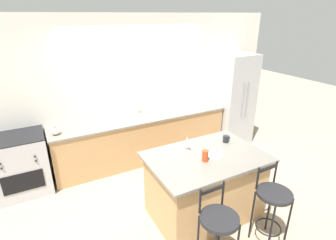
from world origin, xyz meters
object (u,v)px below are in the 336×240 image
wine_glass (187,141)px  bar_stool_far (272,202)px  dinner_plate (215,155)px  coffee_mug (226,139)px  refrigerator (232,99)px  oven_range (22,164)px  tumbler_cup (205,156)px  pumpkin_decoration (55,131)px  bar_stool_near (218,227)px

wine_glass → bar_stool_far: bearing=-61.8°
dinner_plate → coffee_mug: (0.38, 0.24, 0.04)m
dinner_plate → wine_glass: 0.41m
refrigerator → wine_glass: (-2.05, -1.48, 0.12)m
refrigerator → coffee_mug: bearing=-132.8°
refrigerator → wine_glass: 2.53m
oven_range → tumbler_cup: (2.14, -1.87, 0.53)m
wine_glass → coffee_mug: (0.63, -0.05, -0.10)m
tumbler_cup → dinner_plate: bearing=14.1°
dinner_plate → oven_range: bearing=142.2°
coffee_mug → pumpkin_decoration: coffee_mug is taller
bar_stool_far → coffee_mug: size_ratio=8.64×
bar_stool_near → pumpkin_decoration: (-1.26, 2.56, 0.34)m
refrigerator → pumpkin_decoration: refrigerator is taller
tumbler_cup → pumpkin_decoration: tumbler_cup is taller
bar_stool_far → dinner_plate: bar_stool_far is taller
refrigerator → pumpkin_decoration: (-3.57, 0.02, -0.02)m
coffee_mug → tumbler_cup: size_ratio=0.82×
pumpkin_decoration → tumbler_cup: bearing=-49.3°
coffee_mug → pumpkin_decoration: (-2.16, 1.54, -0.04)m
coffee_mug → bar_stool_far: bearing=-94.4°
tumbler_cup → oven_range: bearing=138.8°
bar_stool_near → dinner_plate: (0.52, 0.77, 0.34)m
bar_stool_near → wine_glass: bearing=75.9°
dinner_plate → pumpkin_decoration: size_ratio=1.59×
bar_stool_near → bar_stool_far: size_ratio=1.00×
oven_range → pumpkin_decoration: (0.56, -0.04, 0.47)m
refrigerator → oven_range: refrigerator is taller
bar_stool_far → wine_glass: wine_glass is taller
bar_stool_far → tumbler_cup: size_ratio=7.09×
bar_stool_far → coffee_mug: (0.08, 0.99, 0.38)m
coffee_mug → pumpkin_decoration: bearing=144.4°
dinner_plate → coffee_mug: bearing=32.9°
refrigerator → bar_stool_far: refrigerator is taller
bar_stool_near → wine_glass: wine_glass is taller
pumpkin_decoration → wine_glass: bearing=-44.4°
dinner_plate → coffee_mug: coffee_mug is taller
refrigerator → coffee_mug: (-1.41, -1.53, 0.02)m
bar_stool_near → dinner_plate: 0.99m
refrigerator → oven_range: bearing=179.2°
bar_stool_far → wine_glass: 1.27m
refrigerator → tumbler_cup: 2.70m
refrigerator → wine_glass: size_ratio=9.44×
bar_stool_near → wine_glass: 1.19m
refrigerator → tumbler_cup: size_ratio=13.10×
wine_glass → pumpkin_decoration: wine_glass is taller
bar_stool_far → dinner_plate: bearing=111.9°
bar_stool_near → coffee_mug: 1.41m
wine_glass → tumbler_cup: wine_glass is taller
refrigerator → wine_glass: bearing=-144.1°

